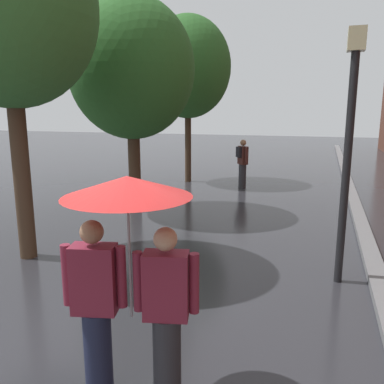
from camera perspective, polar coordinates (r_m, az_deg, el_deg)
name	(u,v)px	position (r m, az deg, el deg)	size (l,w,h in m)	color
ground_plane	(97,352)	(4.86, -13.59, -21.60)	(80.00, 80.00, 0.00)	#2D2D33
kerb_strip	(351,192)	(13.68, 22.05, -0.07)	(0.30, 36.00, 0.12)	slate
street_tree_0	(7,7)	(7.69, -25.20, 23.03)	(2.95, 2.95, 5.96)	#473323
street_tree_1	(132,69)	(10.47, -8.73, 17.14)	(3.18, 3.18, 5.44)	#473323
street_tree_2	(188,68)	(14.87, -0.60, 17.55)	(3.10, 3.10, 5.98)	#473323
couple_under_umbrella	(129,255)	(3.55, -9.11, -8.95)	(1.21, 1.13, 2.10)	#1E233D
street_lamp_post	(349,139)	(6.26, 21.75, 7.19)	(0.24, 0.24, 3.78)	black
pedestrian_walking_midground	(242,162)	(13.77, 7.30, 4.28)	(0.45, 0.49, 1.67)	#2D2D33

